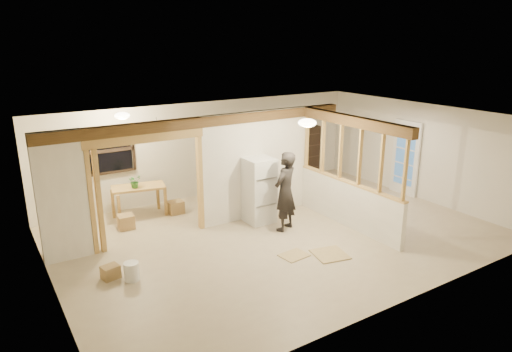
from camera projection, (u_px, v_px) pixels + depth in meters
floor at (278, 234)px, 9.87m from camera, size 9.00×6.50×0.01m
ceiling at (280, 120)px, 9.15m from camera, size 9.00×6.50×0.01m
wall_back at (209, 149)px, 12.14m from camera, size 9.00×0.01×2.50m
wall_front at (403, 232)px, 6.88m from camera, size 9.00×0.01×2.50m
wall_left at (46, 224)px, 7.20m from camera, size 0.01×6.50×2.50m
wall_right at (421, 151)px, 11.82m from camera, size 0.01×6.50×2.50m
partition_left_stub at (62, 197)px, 8.40m from camera, size 0.90×0.12×2.50m
partition_center at (256, 165)px, 10.58m from camera, size 2.80×0.12×2.50m
doorway_frame at (149, 190)px, 9.29m from camera, size 2.46×0.14×2.20m
header_beam_back at (208, 121)px, 9.64m from camera, size 7.00×0.18×0.22m
header_beam_right at (352, 121)px, 9.68m from camera, size 0.18×3.30×0.22m
pony_wall at (347, 204)px, 10.22m from camera, size 0.12×3.20×1.00m
stud_partition at (350, 154)px, 9.89m from camera, size 0.14×3.20×1.32m
window_back at (110, 151)px, 10.65m from camera, size 1.12×0.10×1.10m
french_door at (405, 158)px, 12.18m from camera, size 0.12×0.86×2.00m
ceiling_dome_main at (307, 123)px, 8.90m from camera, size 0.36×0.36×0.16m
ceiling_dome_util at (122, 116)px, 9.73m from camera, size 0.32×0.32×0.14m
hanging_bulb at (157, 132)px, 9.51m from camera, size 0.07×0.07×0.07m
refrigerator at (259, 190)px, 10.36m from camera, size 0.62×0.60×1.50m
woman at (285, 191)px, 9.86m from camera, size 0.76×0.65×1.77m
work_table at (139, 201)px, 10.74m from camera, size 1.30×0.84×0.76m
potted_plant at (135, 181)px, 10.48m from camera, size 0.36×0.34×0.31m
shop_vac at (59, 239)px, 8.93m from camera, size 0.58×0.58×0.59m
bookshelf at (307, 152)px, 13.76m from camera, size 0.77×0.26×1.55m
bucket at (132, 271)px, 7.95m from camera, size 0.32×0.32×0.33m
box_util_a at (176, 207)px, 11.01m from camera, size 0.37×0.32×0.31m
box_util_b at (126, 222)px, 10.13m from camera, size 0.36×0.36×0.31m
box_front at (111, 272)px, 8.02m from camera, size 0.34×0.29×0.24m
floor_panel_near at (330, 254)px, 8.92m from camera, size 0.74×0.74×0.02m
floor_panel_far at (294, 255)px, 8.88m from camera, size 0.56×0.47×0.02m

